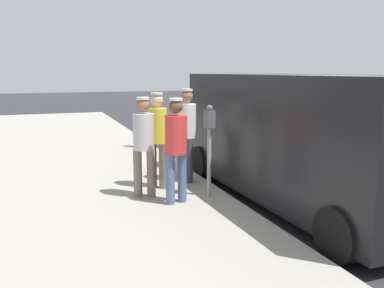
{
  "coord_description": "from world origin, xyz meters",
  "views": [
    {
      "loc": [
        3.89,
        5.26,
        2.2
      ],
      "look_at": [
        1.65,
        -0.86,
        1.05
      ],
      "focal_mm": 38.58,
      "sensor_mm": 36.0,
      "label": 1
    }
  ],
  "objects_px": {
    "parking_meter_near": "(209,135)",
    "fire_hydrant": "(138,132)",
    "pedestrian_in_gray": "(144,141)",
    "pedestrian_in_yellow": "(157,134)",
    "pedestrian_in_red": "(176,144)",
    "parked_van": "(302,135)",
    "pedestrian_in_white": "(187,129)"
  },
  "relations": [
    {
      "from": "pedestrian_in_gray",
      "to": "fire_hydrant",
      "type": "relative_size",
      "value": 1.91
    },
    {
      "from": "parking_meter_near",
      "to": "pedestrian_in_red",
      "type": "bearing_deg",
      "value": 14.03
    },
    {
      "from": "parking_meter_near",
      "to": "pedestrian_in_gray",
      "type": "bearing_deg",
      "value": -18.89
    },
    {
      "from": "pedestrian_in_gray",
      "to": "pedestrian_in_yellow",
      "type": "xyz_separation_m",
      "value": [
        -0.35,
        -0.46,
        0.03
      ]
    },
    {
      "from": "pedestrian_in_yellow",
      "to": "fire_hydrant",
      "type": "height_order",
      "value": "pedestrian_in_yellow"
    },
    {
      "from": "parking_meter_near",
      "to": "parked_van",
      "type": "height_order",
      "value": "parked_van"
    },
    {
      "from": "parking_meter_near",
      "to": "pedestrian_in_red",
      "type": "height_order",
      "value": "pedestrian_in_red"
    },
    {
      "from": "pedestrian_in_yellow",
      "to": "fire_hydrant",
      "type": "relative_size",
      "value": 1.96
    },
    {
      "from": "pedestrian_in_red",
      "to": "fire_hydrant",
      "type": "xyz_separation_m",
      "value": [
        -0.52,
        -4.99,
        -0.53
      ]
    },
    {
      "from": "parking_meter_near",
      "to": "fire_hydrant",
      "type": "bearing_deg",
      "value": -88.81
    },
    {
      "from": "parking_meter_near",
      "to": "pedestrian_in_yellow",
      "type": "height_order",
      "value": "pedestrian_in_yellow"
    },
    {
      "from": "pedestrian_in_gray",
      "to": "pedestrian_in_white",
      "type": "height_order",
      "value": "pedestrian_in_white"
    },
    {
      "from": "pedestrian_in_white",
      "to": "fire_hydrant",
      "type": "distance_m",
      "value": 3.84
    },
    {
      "from": "pedestrian_in_gray",
      "to": "fire_hydrant",
      "type": "height_order",
      "value": "pedestrian_in_gray"
    },
    {
      "from": "pedestrian_in_yellow",
      "to": "parked_van",
      "type": "xyz_separation_m",
      "value": [
        -2.15,
        1.19,
        0.04
      ]
    },
    {
      "from": "pedestrian_in_yellow",
      "to": "fire_hydrant",
      "type": "xyz_separation_m",
      "value": [
        -0.55,
        -4.02,
        -0.55
      ]
    },
    {
      "from": "parking_meter_near",
      "to": "pedestrian_in_gray",
      "type": "xyz_separation_m",
      "value": [
        1.01,
        -0.35,
        -0.09
      ]
    },
    {
      "from": "parking_meter_near",
      "to": "fire_hydrant",
      "type": "distance_m",
      "value": 4.87
    },
    {
      "from": "pedestrian_in_red",
      "to": "fire_hydrant",
      "type": "relative_size",
      "value": 1.92
    },
    {
      "from": "pedestrian_in_red",
      "to": "parked_van",
      "type": "relative_size",
      "value": 0.32
    },
    {
      "from": "pedestrian_in_white",
      "to": "fire_hydrant",
      "type": "height_order",
      "value": "pedestrian_in_white"
    },
    {
      "from": "parking_meter_near",
      "to": "fire_hydrant",
      "type": "relative_size",
      "value": 1.77
    },
    {
      "from": "pedestrian_in_red",
      "to": "pedestrian_in_gray",
      "type": "bearing_deg",
      "value": -52.11
    },
    {
      "from": "pedestrian_in_gray",
      "to": "parking_meter_near",
      "type": "bearing_deg",
      "value": 161.11
    },
    {
      "from": "pedestrian_in_red",
      "to": "parked_van",
      "type": "height_order",
      "value": "parked_van"
    },
    {
      "from": "parking_meter_near",
      "to": "pedestrian_in_white",
      "type": "height_order",
      "value": "pedestrian_in_white"
    },
    {
      "from": "fire_hydrant",
      "to": "parked_van",
      "type": "bearing_deg",
      "value": 107.04
    },
    {
      "from": "pedestrian_in_yellow",
      "to": "pedestrian_in_white",
      "type": "height_order",
      "value": "pedestrian_in_white"
    },
    {
      "from": "pedestrian_in_yellow",
      "to": "pedestrian_in_white",
      "type": "xyz_separation_m",
      "value": [
        -0.63,
        -0.23,
        0.03
      ]
    },
    {
      "from": "parked_van",
      "to": "pedestrian_in_gray",
      "type": "bearing_deg",
      "value": -16.26
    },
    {
      "from": "pedestrian_in_gray",
      "to": "fire_hydrant",
      "type": "bearing_deg",
      "value": -101.45
    },
    {
      "from": "parking_meter_near",
      "to": "pedestrian_in_white",
      "type": "distance_m",
      "value": 1.04
    }
  ]
}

